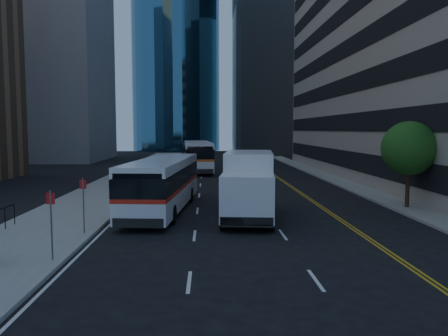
# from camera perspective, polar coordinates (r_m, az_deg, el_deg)

# --- Properties ---
(ground) EXTENTS (160.00, 160.00, 0.00)m
(ground) POSITION_cam_1_polar(r_m,az_deg,el_deg) (18.17, 7.22, -10.15)
(ground) COLOR black
(ground) RESTS_ON ground
(sidewalk_west) EXTENTS (5.00, 90.00, 0.15)m
(sidewalk_west) POSITION_cam_1_polar(r_m,az_deg,el_deg) (43.22, -12.32, -1.28)
(sidewalk_west) COLOR gray
(sidewalk_west) RESTS_ON ground
(sidewalk_east) EXTENTS (2.00, 90.00, 0.15)m
(sidewalk_east) POSITION_cam_1_polar(r_m,az_deg,el_deg) (44.19, 13.43, -1.17)
(sidewalk_east) COLOR gray
(sidewalk_east) RESTS_ON ground
(office_tower_north) EXTENTS (30.00, 28.00, 60.00)m
(office_tower_north) POSITION_cam_1_polar(r_m,az_deg,el_deg) (95.13, 11.26, 20.34)
(office_tower_north) COLOR gray
(office_tower_north) RESTS_ON ground
(midrise_west) EXTENTS (18.00, 18.00, 35.00)m
(midrise_west) POSITION_cam_1_polar(r_m,az_deg,el_deg) (74.79, -22.54, 14.48)
(midrise_west) COLOR gray
(midrise_west) RESTS_ON ground
(street_tree) EXTENTS (3.20, 3.20, 5.10)m
(street_tree) POSITION_cam_1_polar(r_m,az_deg,el_deg) (27.99, 23.01, 2.37)
(street_tree) COLOR #332114
(street_tree) RESTS_ON sidewalk_east
(bus_front) EXTENTS (3.68, 11.97, 3.04)m
(bus_front) POSITION_cam_1_polar(r_m,az_deg,el_deg) (25.66, -7.97, -1.93)
(bus_front) COLOR silver
(bus_front) RESTS_ON ground
(bus_rear) EXTENTS (3.63, 13.15, 3.35)m
(bus_rear) POSITION_cam_1_polar(r_m,az_deg,el_deg) (49.83, -3.47, 1.67)
(bus_rear) COLOR white
(bus_rear) RESTS_ON ground
(box_truck) EXTENTS (3.37, 7.59, 3.52)m
(box_truck) POSITION_cam_1_polar(r_m,az_deg,el_deg) (23.38, 3.24, -2.08)
(box_truck) COLOR white
(box_truck) RESTS_ON ground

